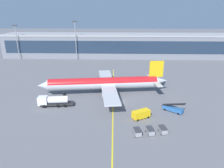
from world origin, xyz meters
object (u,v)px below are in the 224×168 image
baggage_cart_2 (163,130)px  main_airliner (104,83)px  baggage_cart_0 (137,132)px  crew_van (141,114)px  baggage_cart_1 (150,131)px  fuel_tanker (53,101)px  belt_loader (173,108)px

baggage_cart_2 → main_airliner: bearing=122.7°
baggage_cart_0 → crew_van: bearing=79.1°
crew_van → baggage_cart_1: crew_van is taller
fuel_tanker → belt_loader: bearing=-3.9°
crew_van → baggage_cart_2: size_ratio=1.86×
baggage_cart_1 → baggage_cart_2: 3.20m
belt_loader → baggage_cart_0: (-11.54, -12.86, -0.21)m
fuel_tanker → crew_van: fuel_tanker is taller
main_airliner → fuel_tanker: (-15.12, -10.92, -2.32)m
belt_loader → baggage_cart_2: size_ratio=2.15×
baggage_cart_0 → fuel_tanker: bearing=148.3°
belt_loader → baggage_cart_1: bearing=-124.5°
main_airliner → fuel_tanker: main_airliner is taller
baggage_cart_1 → fuel_tanker: bearing=152.3°
baggage_cart_0 → baggage_cart_1: same height
belt_loader → baggage_cart_1: 14.85m
main_airliner → crew_van: size_ratio=8.60×
baggage_cart_1 → baggage_cart_2: size_ratio=1.00×
fuel_tanker → main_airliner: bearing=35.8°
baggage_cart_0 → baggage_cart_2: same height
fuel_tanker → belt_loader: size_ratio=1.77×
baggage_cart_1 → baggage_cart_0: bearing=-168.8°
crew_van → baggage_cart_1: size_ratio=1.86×
fuel_tanker → baggage_cart_2: (31.17, -14.12, -0.96)m
main_airliner → baggage_cart_2: bearing=-57.3°
baggage_cart_1 → crew_van: bearing=101.2°
belt_loader → baggage_cart_0: bearing=-131.9°
belt_loader → baggage_cart_2: (-5.26, -11.62, -0.21)m
belt_loader → crew_van: belt_loader is taller
main_airliner → belt_loader: (21.31, -13.42, -3.08)m
baggage_cart_2 → baggage_cart_1: bearing=-168.8°
crew_van → main_airliner: bearing=122.4°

